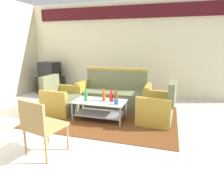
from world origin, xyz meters
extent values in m
plane|color=beige|center=(0.00, 0.00, 0.00)|extent=(14.00, 14.00, 0.00)
cube|color=beige|center=(0.00, 3.06, 1.40)|extent=(6.52, 0.12, 2.80)
cube|color=#4C1419|center=(0.00, 2.97, 2.47)|extent=(5.76, 0.08, 0.36)
cube|color=brown|center=(-0.04, 0.95, 0.01)|extent=(3.03, 2.21, 0.01)
cube|color=#6B704C|center=(-0.05, 1.61, 0.22)|extent=(1.61, 0.72, 0.42)
cube|color=#6B704C|center=(-0.05, 1.93, 0.67)|extent=(1.60, 0.16, 0.48)
cube|color=#B79333|center=(0.79, 1.62, 0.32)|extent=(0.13, 0.70, 0.62)
cube|color=#B79333|center=(-0.89, 1.60, 0.32)|extent=(0.13, 0.70, 0.62)
cube|color=#B79333|center=(-0.05, 1.93, 0.94)|extent=(1.64, 0.12, 0.06)
cube|color=#6B704C|center=(-1.10, 0.92, 0.21)|extent=(0.69, 0.64, 0.40)
cube|color=#6B704C|center=(-1.41, 0.94, 0.64)|extent=(0.15, 0.61, 0.45)
cube|color=#B79333|center=(-1.08, 1.25, 0.30)|extent=(0.66, 0.14, 0.58)
cube|color=#B79333|center=(-1.12, 0.59, 0.30)|extent=(0.66, 0.14, 0.58)
cube|color=#6B704C|center=(1.02, 0.95, 0.21)|extent=(0.70, 0.65, 0.40)
cube|color=#6B704C|center=(1.33, 0.93, 0.64)|extent=(0.17, 0.61, 0.45)
cube|color=#B79333|center=(1.00, 0.62, 0.30)|extent=(0.67, 0.15, 0.58)
cube|color=#B79333|center=(1.05, 1.28, 0.30)|extent=(0.67, 0.15, 0.58)
cube|color=silver|center=(-0.11, 0.76, 0.40)|extent=(1.10, 0.60, 0.02)
cube|color=#9E9EA5|center=(-0.11, 0.76, 0.13)|extent=(1.00, 0.52, 0.02)
cylinder|color=#9E9EA5|center=(-0.62, 1.02, 0.21)|extent=(0.04, 0.04, 0.40)
cylinder|color=#9E9EA5|center=(0.40, 1.02, 0.21)|extent=(0.04, 0.04, 0.40)
cylinder|color=#9E9EA5|center=(-0.62, 0.50, 0.21)|extent=(0.04, 0.04, 0.40)
cylinder|color=#9E9EA5|center=(0.40, 0.50, 0.21)|extent=(0.04, 0.04, 0.40)
cylinder|color=red|center=(0.13, 0.80, 0.50)|extent=(0.08, 0.08, 0.17)
cylinder|color=red|center=(0.13, 0.80, 0.62)|extent=(0.03, 0.03, 0.07)
cylinder|color=#2D8C38|center=(-0.39, 0.69, 0.50)|extent=(0.07, 0.07, 0.19)
cylinder|color=#2D8C38|center=(-0.39, 0.69, 0.64)|extent=(0.03, 0.03, 0.08)
cylinder|color=brown|center=(0.22, 0.83, 0.51)|extent=(0.08, 0.08, 0.19)
cylinder|color=brown|center=(0.22, 0.83, 0.64)|extent=(0.03, 0.03, 0.08)
cylinder|color=#D85919|center=(-0.04, 0.83, 0.50)|extent=(0.07, 0.07, 0.18)
cylinder|color=#D85919|center=(-0.04, 0.83, 0.63)|extent=(0.03, 0.03, 0.08)
cylinder|color=#2659A5|center=(0.28, 0.64, 0.46)|extent=(0.08, 0.08, 0.10)
cube|color=black|center=(-2.47, 2.55, 0.26)|extent=(0.80, 0.50, 0.52)
cube|color=black|center=(-2.47, 2.55, 0.76)|extent=(0.66, 0.52, 0.48)
cube|color=black|center=(-2.44, 2.77, 0.76)|extent=(0.51, 0.08, 0.36)
cube|color=#AD844C|center=(-0.41, -0.70, 0.42)|extent=(0.58, 0.58, 0.04)
cube|color=#AD844C|center=(-0.46, -0.91, 0.64)|extent=(0.48, 0.15, 0.40)
cylinder|color=#AD844C|center=(-0.57, -0.45, 0.21)|extent=(0.03, 0.03, 0.42)
cylinder|color=#AD844C|center=(-0.16, -0.54, 0.21)|extent=(0.03, 0.03, 0.42)
cylinder|color=#AD844C|center=(-0.67, -0.86, 0.21)|extent=(0.03, 0.03, 0.42)
cylinder|color=#AD844C|center=(-0.26, -0.95, 0.21)|extent=(0.03, 0.03, 0.42)
camera|label=1|loc=(1.26, -3.00, 1.59)|focal=31.84mm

